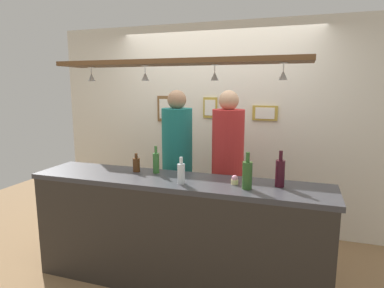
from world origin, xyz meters
TOP-DOWN VIEW (x-y plane):
  - ground_plane at (0.00, 0.00)m, footprint 8.00×8.00m
  - back_wall at (0.00, 1.10)m, footprint 4.40×0.06m
  - bar_counter at (0.00, -0.50)m, footprint 2.70×0.55m
  - overhead_glass_rack at (0.00, -0.30)m, footprint 2.20×0.36m
  - hanging_wineglass_far_left at (-0.89, -0.26)m, footprint 0.07×0.07m
  - hanging_wineglass_left at (-0.30, -0.30)m, footprint 0.07×0.07m
  - hanging_wineglass_center_left at (0.31, -0.23)m, footprint 0.07×0.07m
  - hanging_wineglass_center at (0.87, -0.28)m, footprint 0.07×0.07m
  - person_left_teal_shirt at (-0.27, 0.40)m, footprint 0.34×0.34m
  - person_right_red_shirt at (0.30, 0.40)m, footprint 0.34×0.34m
  - bottle_beer_brown_stubby at (-0.45, -0.23)m, footprint 0.07×0.07m
  - bottle_wine_dark_red at (0.89, -0.29)m, footprint 0.08×0.08m
  - bottle_soda_clear at (0.09, -0.47)m, footprint 0.06×0.06m
  - bottle_champagne_green at (0.64, -0.43)m, footprint 0.08×0.08m
  - bottle_beer_green_import at (-0.25, -0.22)m, footprint 0.06×0.06m
  - cupcake at (0.52, -0.34)m, footprint 0.06×0.06m
  - picture_frame_caricature at (-0.68, 1.06)m, footprint 0.26×0.02m
  - picture_frame_lower_pair at (0.61, 1.06)m, footprint 0.30×0.02m
  - picture_frame_crest at (-0.08, 1.06)m, footprint 0.18×0.02m

SIDE VIEW (x-z plane):
  - ground_plane at x=0.00m, z-range 0.00..0.00m
  - bar_counter at x=0.00m, z-range 0.18..1.19m
  - cupcake at x=0.52m, z-range 1.01..1.08m
  - person_left_teal_shirt at x=-0.27m, z-range 0.19..1.97m
  - person_right_red_shirt at x=0.30m, z-range 0.19..1.97m
  - bottle_beer_brown_stubby at x=-0.45m, z-range 0.99..1.17m
  - bottle_soda_clear at x=0.09m, z-range 0.99..1.22m
  - bottle_beer_green_import at x=-0.25m, z-range 0.98..1.24m
  - bottle_wine_dark_red at x=0.89m, z-range 0.98..1.28m
  - bottle_champagne_green at x=0.64m, z-range 0.98..1.28m
  - back_wall at x=0.00m, z-range 0.00..2.60m
  - picture_frame_lower_pair at x=0.61m, z-range 1.41..1.59m
  - picture_frame_caricature at x=-0.68m, z-range 1.36..1.70m
  - picture_frame_crest at x=-0.08m, z-range 1.42..1.68m
  - hanging_wineglass_far_left at x=-0.89m, z-range 1.84..1.98m
  - hanging_wineglass_left at x=-0.30m, z-range 1.84..1.98m
  - hanging_wineglass_center_left at x=0.31m, z-range 1.84..1.98m
  - hanging_wineglass_center at x=0.87m, z-range 1.84..1.98m
  - overhead_glass_rack at x=0.00m, z-range 2.00..2.04m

